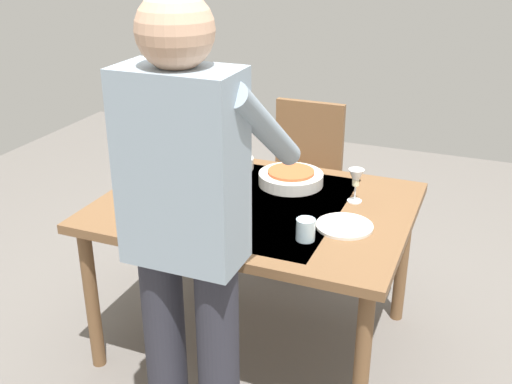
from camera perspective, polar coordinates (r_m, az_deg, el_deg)
ground_plane at (r=3.06m, az=-0.00°, el=-13.41°), size 6.00×6.00×0.00m
dining_table at (r=2.72m, az=-0.00°, el=-2.39°), size 1.33×1.01×0.72m
chair_near at (r=3.55m, az=4.38°, el=1.85°), size 0.40×0.40×0.91m
person_server at (r=1.93m, az=-6.28°, el=-3.68°), size 0.42×0.61×1.69m
wine_bottle at (r=2.93m, az=-8.85°, el=3.23°), size 0.07×0.07×0.30m
wine_glass_left at (r=2.69m, az=9.22°, el=1.15°), size 0.07×0.07×0.15m
water_cup_near_left at (r=2.37m, az=4.61°, el=-3.48°), size 0.07×0.07×0.09m
water_cup_near_right at (r=2.62m, az=-8.40°, el=-0.88°), size 0.07×0.07×0.09m
water_cup_far_left at (r=2.76m, az=-9.94°, el=0.40°), size 0.07×0.07×0.10m
serving_bowl_pasta at (r=2.86m, az=3.24°, el=1.33°), size 0.30×0.30×0.07m
side_bowl_salad at (r=3.05m, az=-1.92°, el=2.77°), size 0.18×0.18×0.07m
dinner_plate_near at (r=2.49m, az=8.17°, el=-3.13°), size 0.23×0.23×0.01m
table_fork at (r=2.57m, az=-4.62°, el=-2.23°), size 0.03×0.18×0.00m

